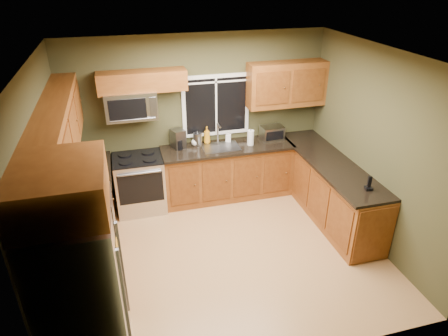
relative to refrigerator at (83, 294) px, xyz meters
name	(u,v)px	position (x,y,z in m)	size (l,w,h in m)	color
floor	(227,252)	(1.74, 1.30, -0.90)	(4.20, 4.20, 0.00)	#A97A4A
ceiling	(228,57)	(1.74, 1.30, 1.80)	(4.20, 4.20, 0.00)	white
back_wall	(198,118)	(1.74, 3.10, 0.45)	(4.20, 4.20, 0.00)	#3C3B21
front_wall	(283,258)	(1.74, -0.50, 0.45)	(4.20, 4.20, 0.00)	#3C3B21
left_wall	(48,189)	(-0.36, 1.30, 0.45)	(3.60, 3.60, 0.00)	#3C3B21
right_wall	(375,149)	(3.84, 1.30, 0.45)	(3.60, 3.60, 0.00)	#3C3B21
window	(216,105)	(2.04, 3.08, 0.65)	(1.12, 0.03, 1.02)	white
base_cabinets_left	(89,226)	(-0.06, 1.78, -0.45)	(0.60, 2.65, 0.90)	brown
countertop_left	(86,196)	(-0.04, 1.78, 0.02)	(0.65, 2.65, 0.04)	black
base_cabinets_back	(227,172)	(2.15, 2.80, -0.45)	(2.17, 0.60, 0.90)	brown
countertop_back	(228,148)	(2.15, 2.78, 0.02)	(2.17, 0.65, 0.04)	black
base_cabinets_peninsula	(328,189)	(3.54, 1.84, -0.45)	(0.60, 2.52, 0.90)	brown
countertop_peninsula	(330,162)	(3.51, 1.85, 0.02)	(0.65, 2.50, 0.04)	black
upper_cabinets_left	(59,130)	(-0.20, 1.78, 0.96)	(0.33, 2.65, 0.72)	brown
upper_cabinets_back_left	(142,81)	(0.89, 2.94, 1.17)	(1.30, 0.33, 0.30)	brown
upper_cabinets_back_right	(287,84)	(3.19, 2.94, 0.96)	(1.30, 0.33, 0.72)	brown
upper_cabinet_over_fridge	(60,188)	(0.00, 0.00, 1.13)	(0.72, 0.90, 0.38)	brown
refrigerator	(83,294)	(0.00, 0.00, 0.00)	(0.74, 0.90, 1.80)	#B7B7BC
range	(140,183)	(0.69, 2.77, -0.43)	(0.76, 0.69, 0.94)	#B7B7BC
microwave	(131,105)	(0.69, 2.91, 0.83)	(0.76, 0.41, 0.42)	#B7B7BC
sink	(221,146)	(2.04, 2.79, 0.05)	(0.60, 0.42, 0.36)	slate
toaster_oven	(272,133)	(2.96, 2.88, 0.15)	(0.38, 0.30, 0.23)	#B7B7BC
coffee_maker	(178,139)	(1.37, 2.94, 0.18)	(0.25, 0.29, 0.31)	slate
kettle	(197,139)	(1.69, 2.95, 0.16)	(0.18, 0.18, 0.26)	#B7B7BC
paper_towel_roll	(251,138)	(2.53, 2.75, 0.17)	(0.14, 0.14, 0.28)	white
soap_bottle_a	(207,135)	(1.86, 3.00, 0.18)	(0.11, 0.11, 0.29)	orange
soap_bottle_b	(228,136)	(2.22, 2.97, 0.13)	(0.08, 0.09, 0.18)	white
soap_bottle_c	(195,141)	(1.65, 2.95, 0.12)	(0.13, 0.13, 0.17)	white
cordless_phone	(369,186)	(3.58, 0.94, 0.10)	(0.11, 0.11, 0.20)	black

